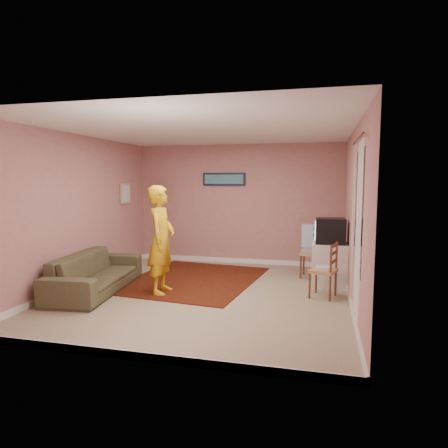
% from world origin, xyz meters
% --- Properties ---
extents(ground, '(5.00, 5.00, 0.00)m').
position_xyz_m(ground, '(0.00, 0.00, 0.00)').
color(ground, tan).
rests_on(ground, ground).
extents(wall_back, '(4.50, 0.02, 2.60)m').
position_xyz_m(wall_back, '(0.00, 2.50, 1.30)').
color(wall_back, '#BD7C81').
rests_on(wall_back, ground).
extents(wall_front, '(4.50, 0.02, 2.60)m').
position_xyz_m(wall_front, '(0.00, -2.50, 1.30)').
color(wall_front, '#BD7C81').
rests_on(wall_front, ground).
extents(wall_left, '(0.02, 5.00, 2.60)m').
position_xyz_m(wall_left, '(-2.25, 0.00, 1.30)').
color(wall_left, '#BD7C81').
rests_on(wall_left, ground).
extents(wall_right, '(0.02, 5.00, 2.60)m').
position_xyz_m(wall_right, '(2.25, 0.00, 1.30)').
color(wall_right, '#BD7C81').
rests_on(wall_right, ground).
extents(ceiling, '(4.50, 5.00, 0.02)m').
position_xyz_m(ceiling, '(0.00, 0.00, 2.60)').
color(ceiling, white).
rests_on(ceiling, wall_back).
extents(baseboard_back, '(4.50, 0.02, 0.10)m').
position_xyz_m(baseboard_back, '(0.00, 2.49, 0.05)').
color(baseboard_back, white).
rests_on(baseboard_back, ground).
extents(baseboard_front, '(4.50, 0.02, 0.10)m').
position_xyz_m(baseboard_front, '(0.00, -2.49, 0.05)').
color(baseboard_front, white).
rests_on(baseboard_front, ground).
extents(baseboard_left, '(0.02, 5.00, 0.10)m').
position_xyz_m(baseboard_left, '(-2.24, 0.00, 0.05)').
color(baseboard_left, white).
rests_on(baseboard_left, ground).
extents(baseboard_right, '(0.02, 5.00, 0.10)m').
position_xyz_m(baseboard_right, '(2.24, 0.00, 0.05)').
color(baseboard_right, white).
rests_on(baseboard_right, ground).
extents(window, '(0.01, 1.10, 1.50)m').
position_xyz_m(window, '(2.24, -0.90, 1.45)').
color(window, black).
rests_on(window, wall_right).
extents(curtain_sheer, '(0.01, 0.75, 2.10)m').
position_xyz_m(curtain_sheer, '(2.23, -1.05, 1.25)').
color(curtain_sheer, white).
rests_on(curtain_sheer, wall_right).
extents(curtain_floral, '(0.01, 0.35, 2.10)m').
position_xyz_m(curtain_floral, '(2.21, -0.35, 1.25)').
color(curtain_floral, beige).
rests_on(curtain_floral, wall_right).
extents(curtain_rod, '(0.02, 1.40, 0.02)m').
position_xyz_m(curtain_rod, '(2.20, -0.90, 2.32)').
color(curtain_rod, brown).
rests_on(curtain_rod, wall_right).
extents(picture_back, '(0.95, 0.04, 0.28)m').
position_xyz_m(picture_back, '(-0.30, 2.47, 1.85)').
color(picture_back, '#121B34').
rests_on(picture_back, wall_back).
extents(picture_left, '(0.04, 0.38, 0.42)m').
position_xyz_m(picture_left, '(-2.22, 1.60, 1.55)').
color(picture_left, '#CBB38C').
rests_on(picture_left, wall_left).
extents(area_rug, '(2.50, 2.98, 0.01)m').
position_xyz_m(area_rug, '(-0.48, 0.81, 0.01)').
color(area_rug, black).
rests_on(area_rug, ground).
extents(tv_cabinet, '(0.59, 0.54, 0.75)m').
position_xyz_m(tv_cabinet, '(1.95, 0.96, 0.38)').
color(tv_cabinet, silver).
rests_on(tv_cabinet, ground).
extents(crt_tv, '(0.51, 0.46, 0.43)m').
position_xyz_m(crt_tv, '(1.94, 0.96, 0.97)').
color(crt_tv, black).
rests_on(crt_tv, tv_cabinet).
extents(chair_a, '(0.47, 0.45, 0.52)m').
position_xyz_m(chair_a, '(1.64, 1.52, 0.58)').
color(chair_a, tan).
rests_on(chair_a, ground).
extents(dvd_player, '(0.40, 0.31, 0.06)m').
position_xyz_m(dvd_player, '(1.64, 1.52, 0.52)').
color(dvd_player, '#AEAFB3').
rests_on(dvd_player, chair_a).
extents(blue_throw, '(0.43, 0.05, 0.45)m').
position_xyz_m(blue_throw, '(1.64, 1.71, 0.76)').
color(blue_throw, '#85A7DA').
rests_on(blue_throw, chair_a).
extents(chair_b, '(0.47, 0.48, 0.47)m').
position_xyz_m(chair_b, '(1.84, 0.26, 0.53)').
color(chair_b, tan).
rests_on(chair_b, ground).
extents(game_console, '(0.23, 0.18, 0.05)m').
position_xyz_m(game_console, '(1.84, 0.26, 0.47)').
color(game_console, white).
rests_on(game_console, chair_b).
extents(sofa, '(1.08, 2.23, 0.63)m').
position_xyz_m(sofa, '(-1.80, -0.29, 0.31)').
color(sofa, brown).
rests_on(sofa, ground).
extents(person, '(0.46, 0.66, 1.75)m').
position_xyz_m(person, '(-0.70, -0.12, 0.87)').
color(person, gold).
rests_on(person, ground).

